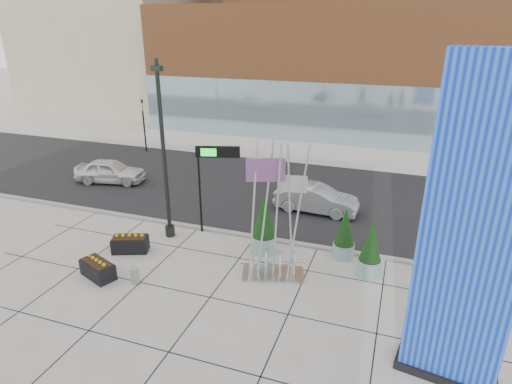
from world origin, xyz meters
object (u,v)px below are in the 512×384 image
(public_art_sculpture, at_px, (274,243))
(car_silver_mid, at_px, (316,199))
(lamp_post, at_px, (165,169))
(concrete_bollard, at_px, (135,275))
(blue_pylon, at_px, (472,240))
(overhead_street_sign, at_px, (213,161))
(car_white_west, at_px, (110,171))

(public_art_sculpture, relative_size, car_silver_mid, 1.26)
(lamp_post, height_order, concrete_bollard, lamp_post)
(blue_pylon, relative_size, overhead_street_sign, 2.09)
(overhead_street_sign, bearing_deg, lamp_post, -171.78)
(blue_pylon, relative_size, lamp_post, 1.10)
(public_art_sculpture, bearing_deg, blue_pylon, -43.71)
(blue_pylon, bearing_deg, lamp_post, 166.97)
(overhead_street_sign, bearing_deg, car_white_west, 138.41)
(car_white_west, height_order, car_silver_mid, car_white_west)
(lamp_post, height_order, overhead_street_sign, lamp_post)
(car_white_west, relative_size, car_silver_mid, 0.98)
(public_art_sculpture, xyz_separation_m, concrete_bollard, (-4.94, -2.30, -1.12))
(concrete_bollard, relative_size, overhead_street_sign, 0.16)
(overhead_street_sign, xyz_separation_m, car_white_west, (-9.25, 4.35, -2.95))
(car_white_west, bearing_deg, concrete_bollard, -150.85)
(lamp_post, relative_size, car_silver_mid, 1.85)
(overhead_street_sign, bearing_deg, car_silver_mid, 29.64)
(overhead_street_sign, relative_size, car_white_west, 0.99)
(public_art_sculpture, height_order, car_silver_mid, public_art_sculpture)
(car_silver_mid, bearing_deg, public_art_sculpture, -179.85)
(lamp_post, bearing_deg, concrete_bollard, -79.65)
(public_art_sculpture, xyz_separation_m, overhead_street_sign, (-3.71, 2.55, 2.23))
(overhead_street_sign, xyz_separation_m, car_silver_mid, (4.02, 4.17, -2.96))
(lamp_post, xyz_separation_m, car_silver_mid, (5.98, 5.06, -2.61))
(blue_pylon, height_order, public_art_sculpture, blue_pylon)
(blue_pylon, xyz_separation_m, lamp_post, (-11.90, 4.95, -1.01))
(lamp_post, bearing_deg, blue_pylon, -22.59)
(public_art_sculpture, height_order, concrete_bollard, public_art_sculpture)
(blue_pylon, distance_m, public_art_sculpture, 7.62)
(overhead_street_sign, height_order, car_white_west, overhead_street_sign)
(lamp_post, distance_m, car_white_west, 9.35)
(public_art_sculpture, height_order, overhead_street_sign, public_art_sculpture)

